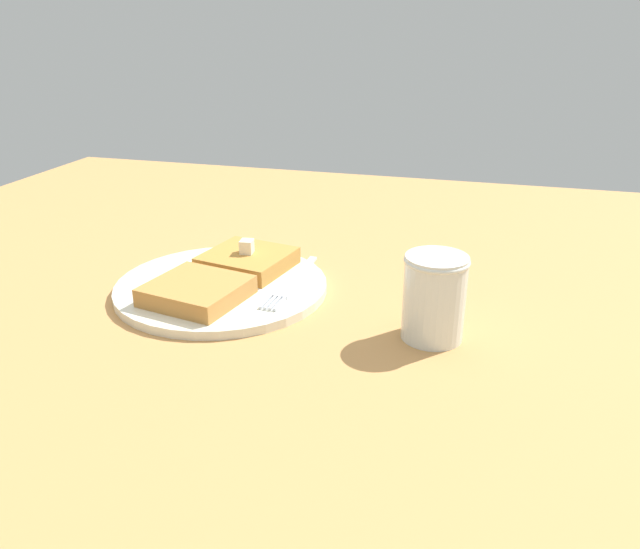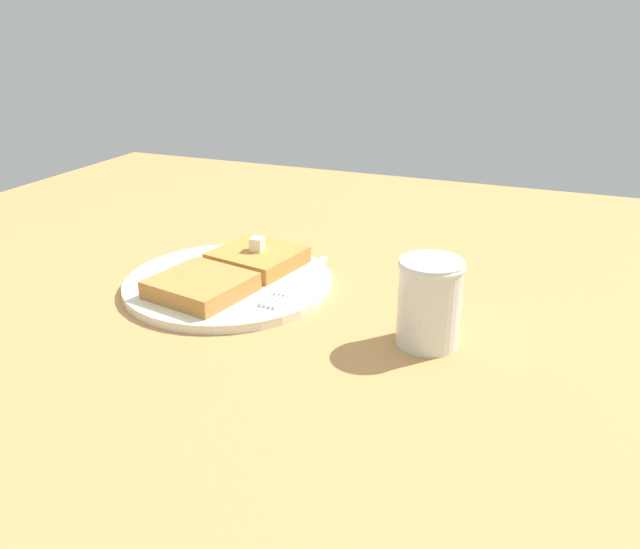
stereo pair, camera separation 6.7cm
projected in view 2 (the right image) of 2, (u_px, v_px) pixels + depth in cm
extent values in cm
cube|color=#BA844A|center=(233.00, 291.00, 76.23)|extent=(121.53, 121.53, 1.87)
cylinder|color=silver|center=(232.00, 283.00, 74.89)|extent=(24.91, 24.91, 1.05)
torus|color=#23506D|center=(232.00, 282.00, 74.84)|extent=(24.91, 24.91, 0.80)
cube|color=#BA8138|center=(258.00, 258.00, 78.32)|extent=(11.16, 11.48, 2.05)
cube|color=#B87F3D|center=(201.00, 286.00, 70.28)|extent=(11.16, 11.48, 2.05)
cube|color=#F8E9CB|center=(257.00, 244.00, 77.55)|extent=(1.85, 1.70, 1.68)
cube|color=silver|center=(309.00, 271.00, 76.43)|extent=(10.03, 1.25, 0.36)
cube|color=silver|center=(285.00, 291.00, 71.03)|extent=(2.87, 2.30, 0.36)
cube|color=silver|center=(280.00, 302.00, 68.19)|extent=(3.21, 0.43, 0.36)
cube|color=silver|center=(275.00, 301.00, 68.39)|extent=(3.21, 0.43, 0.36)
cube|color=silver|center=(271.00, 301.00, 68.60)|extent=(3.21, 0.43, 0.36)
cube|color=silver|center=(266.00, 300.00, 68.80)|extent=(3.21, 0.43, 0.36)
cylinder|color=#422307|center=(428.00, 313.00, 61.06)|extent=(5.70, 5.70, 6.56)
cylinder|color=silver|center=(429.00, 303.00, 60.63)|extent=(6.20, 6.20, 8.80)
torus|color=silver|center=(432.00, 265.00, 59.11)|extent=(6.45, 6.45, 0.50)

